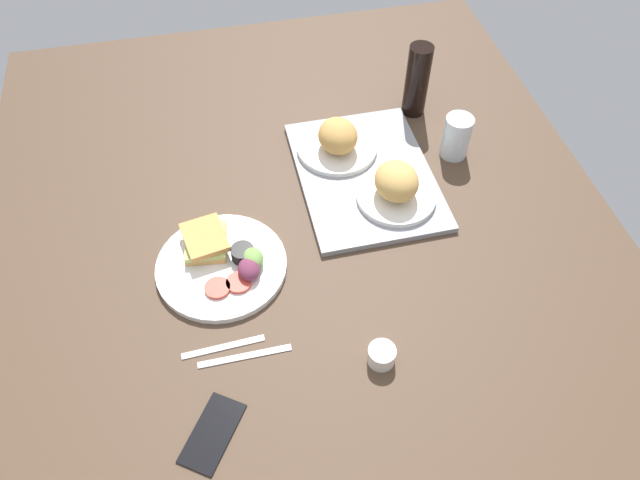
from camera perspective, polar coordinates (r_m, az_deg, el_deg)
The scene contains 11 objects.
ground_plane at distance 138.69cm, azimuth -1.39°, elevation -1.00°, with size 190.00×150.00×3.00cm, color #4C3828.
serving_tray at distance 152.17cm, azimuth 4.33°, elevation 6.23°, with size 45.00×33.00×1.60cm, color gray.
bread_plate_near at distance 154.78cm, azimuth 1.68°, elevation 9.51°, with size 20.95×20.95×9.32cm.
bread_plate_far at distance 143.62cm, azimuth 7.32°, elevation 5.13°, with size 19.37×19.37×9.62cm.
plate_with_salad at distance 134.59cm, azimuth -9.32°, elevation -2.00°, with size 29.20×29.20×5.40cm.
drinking_glass at distance 158.62cm, azimuth 12.93°, elevation 9.63°, with size 7.15×7.15×11.63cm, color silver.
soda_bottle at distance 167.52cm, azimuth 9.28°, elevation 14.84°, with size 6.40×6.40×20.57cm, color black.
espresso_cup at distance 120.59cm, azimuth 5.91°, elevation -10.93°, with size 5.60×5.60×4.00cm, color silver.
fork at distance 124.42cm, azimuth -9.25°, elevation -10.06°, with size 17.00×1.40×0.50cm, color #B7B7BC.
knife at distance 122.82cm, azimuth -7.22°, elevation -10.96°, with size 19.00×1.40×0.50cm, color #B7B7BC.
cell_phone at distance 116.98cm, azimuth -10.27°, elevation -17.70°, with size 14.40×7.20×0.80cm, color black.
Camera 1 is at (83.50, -14.90, 108.22)cm, focal length 33.42 mm.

